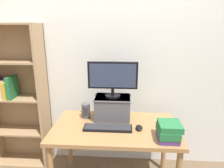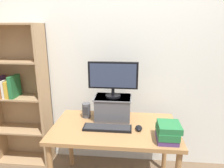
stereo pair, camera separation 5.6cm
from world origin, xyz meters
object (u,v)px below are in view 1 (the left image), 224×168
at_px(desk, 115,134).
at_px(keyboard, 108,128).
at_px(computer_mouse, 139,128).
at_px(book_stack, 168,131).
at_px(riser_box, 113,107).
at_px(computer_monitor, 113,77).
at_px(bookshelf_unit, 15,96).
at_px(desk_speaker, 86,111).

bearing_deg(desk, keyboard, -136.88).
distance_m(computer_mouse, book_stack, 0.29).
bearing_deg(keyboard, desk, 43.12).
relative_size(riser_box, book_stack, 1.61).
distance_m(desk, keyboard, 0.13).
xyz_separation_m(riser_box, computer_monitor, (-0.00, -0.00, 0.32)).
xyz_separation_m(riser_box, book_stack, (0.50, -0.38, -0.05)).
xyz_separation_m(computer_monitor, computer_mouse, (0.26, -0.22, -0.43)).
relative_size(keyboard, book_stack, 1.94).
height_order(bookshelf_unit, book_stack, bookshelf_unit).
height_order(computer_monitor, desk_speaker, computer_monitor).
bearing_deg(desk_speaker, book_stack, -26.06).
bearing_deg(bookshelf_unit, riser_box, -9.28).
height_order(computer_monitor, keyboard, computer_monitor).
height_order(desk, computer_mouse, computer_mouse).
bearing_deg(book_stack, bookshelf_unit, 161.02).
relative_size(bookshelf_unit, book_stack, 7.13).
bearing_deg(keyboard, book_stack, -14.94).
distance_m(computer_monitor, keyboard, 0.50).
height_order(desk, computer_monitor, computer_monitor).
bearing_deg(computer_monitor, desk, -78.87).
relative_size(riser_box, computer_monitor, 0.76).
xyz_separation_m(computer_mouse, desk_speaker, (-0.55, 0.23, 0.06)).
height_order(riser_box, computer_monitor, computer_monitor).
xyz_separation_m(desk, keyboard, (-0.07, -0.06, 0.09)).
xyz_separation_m(keyboard, computer_mouse, (0.30, 0.01, 0.01)).
bearing_deg(riser_box, bookshelf_unit, 170.72).
bearing_deg(computer_mouse, keyboard, -177.47).
bearing_deg(riser_box, computer_monitor, -90.00).
xyz_separation_m(bookshelf_unit, computer_monitor, (1.15, -0.19, 0.29)).
bearing_deg(riser_box, desk_speaker, 179.17).
bearing_deg(keyboard, bookshelf_unit, 159.17).
height_order(bookshelf_unit, desk_speaker, bookshelf_unit).
xyz_separation_m(bookshelf_unit, riser_box, (1.15, -0.19, -0.03)).
relative_size(computer_monitor, computer_mouse, 4.80).
height_order(riser_box, book_stack, riser_box).
bearing_deg(desk_speaker, riser_box, -0.83).
xyz_separation_m(riser_box, keyboard, (-0.03, -0.24, -0.11)).
bearing_deg(riser_box, computer_mouse, -40.46).
bearing_deg(keyboard, computer_mouse, 2.53).
height_order(computer_mouse, desk_speaker, desk_speaker).
height_order(bookshelf_unit, computer_mouse, bookshelf_unit).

